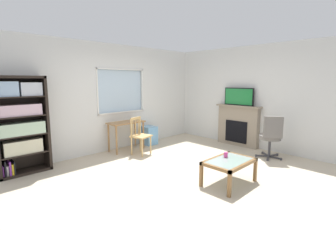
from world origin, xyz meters
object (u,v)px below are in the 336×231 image
at_px(plastic_drawer_unit, 149,135).
at_px(fireplace, 238,125).
at_px(office_chair, 271,135).
at_px(desk_under_window, 126,127).
at_px(coffee_table, 229,164).
at_px(tv, 239,97).
at_px(bookshelf, 20,123).
at_px(sippy_cup, 226,155).
at_px(wooden_chair, 140,135).

xyz_separation_m(plastic_drawer_unit, fireplace, (1.69, -1.80, 0.31)).
bearing_deg(fireplace, office_chair, -114.90).
xyz_separation_m(desk_under_window, coffee_table, (0.08, -2.95, -0.25)).
height_order(desk_under_window, tv, tv).
distance_m(desk_under_window, office_chair, 3.48).
bearing_deg(plastic_drawer_unit, bookshelf, 178.94).
height_order(fireplace, office_chair, fireplace).
distance_m(plastic_drawer_unit, tv, 2.69).
bearing_deg(plastic_drawer_unit, sippy_cup, -102.02).
bearing_deg(coffee_table, sippy_cup, 54.81).
bearing_deg(wooden_chair, desk_under_window, 93.92).
xyz_separation_m(bookshelf, coffee_table, (2.40, -3.06, -0.63)).
height_order(fireplace, coffee_table, fireplace).
distance_m(fireplace, coffee_table, 2.68).
relative_size(plastic_drawer_unit, fireplace, 0.40).
bearing_deg(tv, fireplace, -0.00).
distance_m(tv, coffee_table, 2.84).
xyz_separation_m(fireplace, office_chair, (-0.52, -1.13, -0.00)).
height_order(desk_under_window, sippy_cup, desk_under_window).
bearing_deg(coffee_table, desk_under_window, 91.60).
xyz_separation_m(bookshelf, tv, (4.78, -1.86, 0.36)).
bearing_deg(tv, sippy_cup, -154.98).
relative_size(plastic_drawer_unit, coffee_table, 0.56).
distance_m(plastic_drawer_unit, fireplace, 2.49).
distance_m(bookshelf, coffee_table, 3.94).
relative_size(plastic_drawer_unit, sippy_cup, 5.63).
bearing_deg(plastic_drawer_unit, office_chair, -68.30).
xyz_separation_m(plastic_drawer_unit, tv, (1.67, -1.80, 1.10)).
bearing_deg(bookshelf, desk_under_window, -2.65).
relative_size(fireplace, coffee_table, 1.39).
relative_size(tv, office_chair, 0.84).
height_order(bookshelf, coffee_table, bookshelf).
bearing_deg(tv, office_chair, -114.14).
relative_size(bookshelf, coffee_table, 2.07).
bearing_deg(sippy_cup, desk_under_window, 93.55).
xyz_separation_m(desk_under_window, wooden_chair, (0.04, -0.51, -0.15)).
distance_m(bookshelf, plastic_drawer_unit, 3.19).
distance_m(bookshelf, office_chair, 5.23).
height_order(tv, sippy_cup, tv).
xyz_separation_m(fireplace, coffee_table, (-2.39, -1.20, -0.20)).
relative_size(desk_under_window, office_chair, 0.92).
xyz_separation_m(wooden_chair, office_chair, (1.92, -2.37, 0.09)).
bearing_deg(fireplace, wooden_chair, 153.11).
distance_m(tv, sippy_cup, 2.67).
bearing_deg(office_chair, bookshelf, 145.02).
height_order(desk_under_window, wooden_chair, wooden_chair).
xyz_separation_m(wooden_chair, fireplace, (2.44, -1.24, 0.10)).
bearing_deg(office_chair, tv, 65.86).
bearing_deg(office_chair, desk_under_window, 124.12).
relative_size(fireplace, tv, 1.50).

